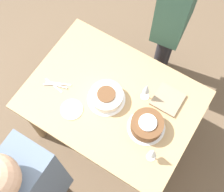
{
  "coord_description": "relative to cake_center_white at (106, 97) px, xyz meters",
  "views": [
    {
      "loc": [
        0.46,
        -0.74,
        2.85
      ],
      "look_at": [
        0.0,
        0.0,
        0.82
      ],
      "focal_mm": 50.0,
      "sensor_mm": 36.0,
      "label": 1
    }
  ],
  "objects": [
    {
      "name": "ground_plane",
      "position": [
        0.03,
        0.02,
        -0.82
      ],
      "size": [
        12.0,
        12.0,
        0.0
      ],
      "primitive_type": "plane",
      "color": "brown"
    },
    {
      "name": "wine_glass_near",
      "position": [
        0.48,
        -0.2,
        0.08
      ],
      "size": [
        0.06,
        0.06,
        0.18
      ],
      "color": "silver",
      "rests_on": "dining_table"
    },
    {
      "name": "napkin_stack",
      "position": [
        0.38,
        0.23,
        -0.03
      ],
      "size": [
        0.2,
        0.2,
        0.02
      ],
      "color": "gray",
      "rests_on": "dining_table"
    },
    {
      "name": "fork_pile",
      "position": [
        -0.37,
        -0.1,
        -0.04
      ],
      "size": [
        0.2,
        0.12,
        0.01
      ],
      "color": "silver",
      "rests_on": "dining_table"
    },
    {
      "name": "person_watching",
      "position": [
        0.11,
        0.79,
        0.2
      ],
      "size": [
        0.27,
        0.42,
        1.67
      ],
      "rotation": [
        0.0,
        0.0,
        -1.45
      ],
      "color": "#232328",
      "rests_on": "ground_plane"
    },
    {
      "name": "cake_center_white",
      "position": [
        0.0,
        0.0,
        0.0
      ],
      "size": [
        0.28,
        0.28,
        0.09
      ],
      "color": "white",
      "rests_on": "dining_table"
    },
    {
      "name": "dining_table",
      "position": [
        0.03,
        0.02,
        -0.17
      ],
      "size": [
        1.23,
        0.9,
        0.77
      ],
      "color": "tan",
      "rests_on": "ground_plane"
    },
    {
      "name": "cake_front_chocolate",
      "position": [
        0.35,
        -0.04,
        0.01
      ],
      "size": [
        0.26,
        0.26,
        0.11
      ],
      "color": "white",
      "rests_on": "dining_table"
    },
    {
      "name": "dessert_plate_left",
      "position": [
        -0.17,
        -0.2,
        -0.04
      ],
      "size": [
        0.16,
        0.16,
        0.01
      ],
      "color": "beige",
      "rests_on": "dining_table"
    },
    {
      "name": "wine_glass_far",
      "position": [
        0.23,
        0.16,
        0.09
      ],
      "size": [
        0.06,
        0.06,
        0.19
      ],
      "color": "silver",
      "rests_on": "dining_table"
    }
  ]
}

